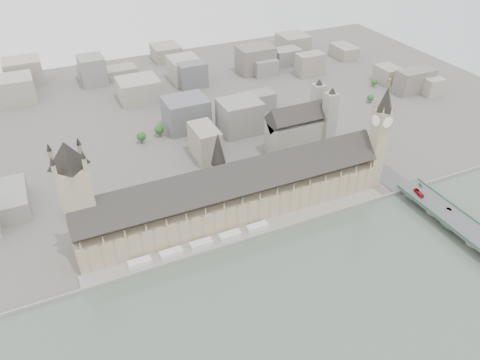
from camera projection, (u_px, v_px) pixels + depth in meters
name	position (u px, v px, depth m)	size (l,w,h in m)	color
ground	(243.00, 229.00, 393.86)	(900.00, 900.00, 0.00)	#595651
embankment_wall	(251.00, 238.00, 381.78)	(600.00, 1.50, 3.00)	gray
river_terrace	(247.00, 233.00, 387.68)	(270.00, 15.00, 2.00)	gray
terrace_tents	(201.00, 244.00, 372.59)	(118.00, 7.00, 4.00)	silver
palace_of_westminster	(233.00, 194.00, 395.74)	(265.00, 40.73, 55.44)	tan
elizabeth_tower	(380.00, 131.00, 414.44)	(17.00, 17.00, 107.50)	tan
victoria_tower	(76.00, 195.00, 340.05)	(30.00, 30.00, 100.00)	tan
central_tower	(218.00, 158.00, 377.07)	(13.00, 13.00, 48.00)	gray
westminster_bridge	(468.00, 233.00, 381.21)	(25.00, 325.00, 10.25)	#474749
westminster_abbey	(301.00, 128.00, 488.95)	(68.00, 36.00, 64.00)	gray
city_skyline_inland	(158.00, 97.00, 566.52)	(720.00, 360.00, 38.00)	gray
park_trees	(206.00, 187.00, 431.09)	(110.00, 30.00, 15.00)	#1C4D1B
red_bus_north	(419.00, 193.00, 415.70)	(2.85, 12.19, 3.39)	red
car_silver	(449.00, 209.00, 398.43)	(1.46, 4.19, 1.38)	gray
car_approach	(421.00, 185.00, 427.17)	(2.20, 5.40, 1.57)	gray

